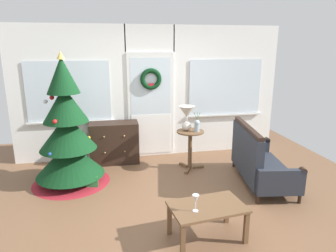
{
  "coord_description": "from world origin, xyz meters",
  "views": [
    {
      "loc": [
        -0.79,
        -3.76,
        2.17
      ],
      "look_at": [
        0.05,
        0.55,
        1.0
      ],
      "focal_mm": 32.41,
      "sensor_mm": 36.0,
      "label": 1
    }
  ],
  "objects": [
    {
      "name": "wine_glass",
      "position": [
        0.07,
        -0.91,
        0.56
      ],
      "size": [
        0.08,
        0.08,
        0.2
      ],
      "color": "silver",
      "rests_on": "coffee_table"
    },
    {
      "name": "coffee_table",
      "position": [
        0.24,
        -0.83,
        0.36
      ],
      "size": [
        0.9,
        0.62,
        0.42
      ],
      "color": "brown",
      "rests_on": "ground"
    },
    {
      "name": "settee_sofa",
      "position": [
        1.49,
        0.44,
        0.38
      ],
      "size": [
        0.92,
        1.58,
        0.96
      ],
      "color": "black",
      "rests_on": "ground"
    },
    {
      "name": "christmas_tree",
      "position": [
        -1.47,
        1.03,
        0.75
      ],
      "size": [
        1.23,
        1.23,
        2.09
      ],
      "color": "#4C331E",
      "rests_on": "ground"
    },
    {
      "name": "table_lamp",
      "position": [
        0.52,
        1.24,
        1.0
      ],
      "size": [
        0.28,
        0.28,
        0.44
      ],
      "color": "silver",
      "rests_on": "side_table"
    },
    {
      "name": "ground_plane",
      "position": [
        0.0,
        0.0,
        0.0
      ],
      "size": [
        6.76,
        6.76,
        0.0
      ],
      "primitive_type": "plane",
      "color": "brown"
    },
    {
      "name": "side_table",
      "position": [
        0.58,
        1.2,
        0.5
      ],
      "size": [
        0.5,
        0.48,
        0.71
      ],
      "color": "brown",
      "rests_on": "ground"
    },
    {
      "name": "flower_vase",
      "position": [
        0.68,
        1.14,
        0.83
      ],
      "size": [
        0.11,
        0.1,
        0.35
      ],
      "color": "#99ADBC",
      "rests_on": "side_table"
    },
    {
      "name": "gift_box",
      "position": [
        -1.13,
        0.79,
        0.09
      ],
      "size": [
        0.18,
        0.16,
        0.18
      ],
      "primitive_type": "cube",
      "color": "#266633",
      "rests_on": "ground"
    },
    {
      "name": "dresser_cabinet",
      "position": [
        -0.74,
        1.79,
        0.39
      ],
      "size": [
        0.91,
        0.45,
        0.78
      ],
      "color": "black",
      "rests_on": "ground"
    },
    {
      "name": "back_wall_with_door",
      "position": [
        0.0,
        2.08,
        1.28
      ],
      "size": [
        5.2,
        0.19,
        2.55
      ],
      "color": "white",
      "rests_on": "ground"
    }
  ]
}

